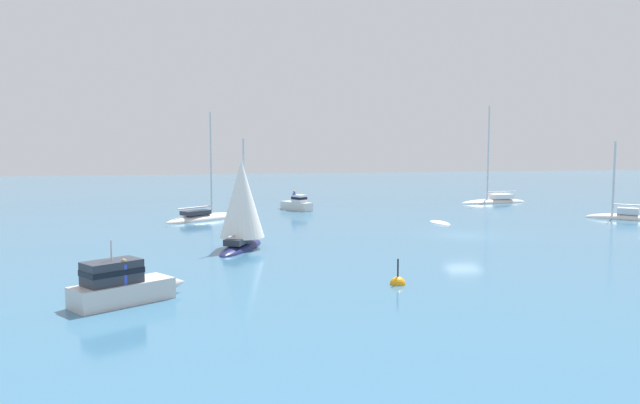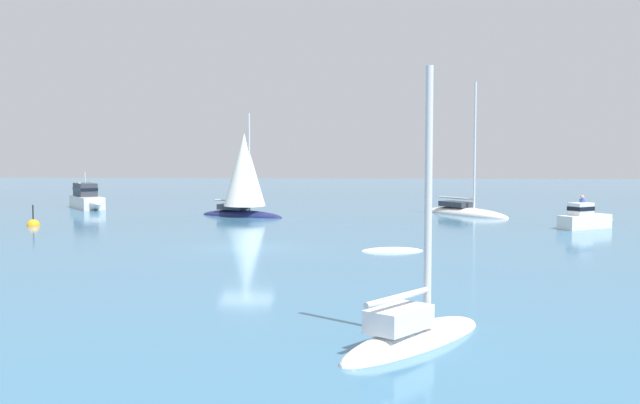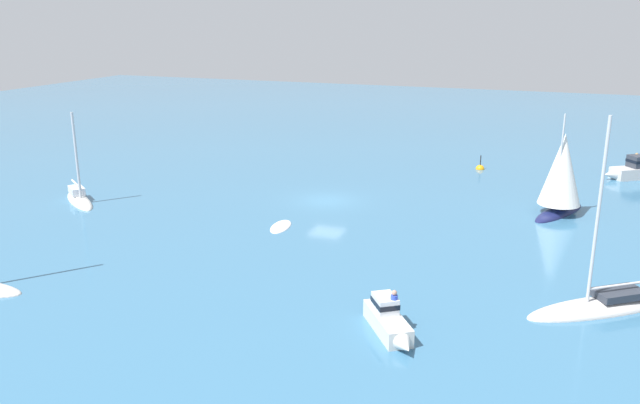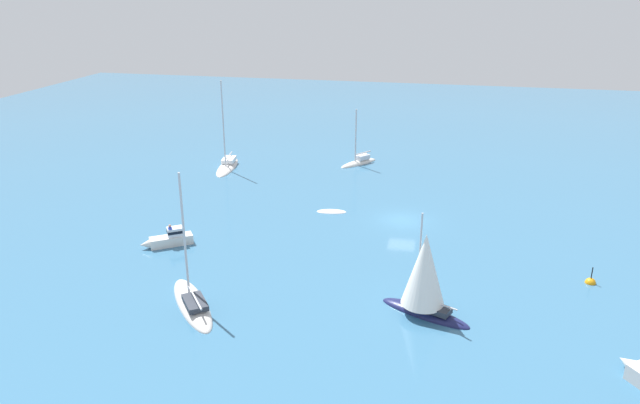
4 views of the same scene
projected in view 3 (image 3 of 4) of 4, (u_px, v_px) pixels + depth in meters
ground_plane at (327, 201)px, 48.86m from camera, size 160.00×160.00×0.00m
ketch at (79, 199)px, 48.59m from camera, size 4.47×5.32×7.25m
sailboat at (561, 177)px, 44.98m from camera, size 6.51×4.02×7.54m
cabin_cruiser at (389, 320)px, 28.53m from camera, size 4.12×3.28×1.96m
sloop at (601, 307)px, 30.96m from camera, size 6.31×7.48×9.84m
tender at (281, 227)px, 42.90m from camera, size 3.01×1.60×0.35m
motor_cruiser at (637, 169)px, 55.40m from camera, size 4.21×5.20×2.86m
channel_buoy at (480, 169)px, 58.75m from camera, size 0.78×0.78×1.67m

